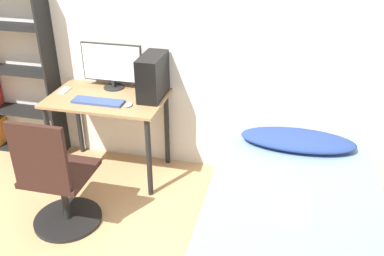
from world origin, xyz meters
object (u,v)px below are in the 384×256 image
at_px(bed, 291,221).
at_px(monitor, 112,65).
at_px(bookshelf, 7,73).
at_px(keyboard, 98,102).
at_px(pc_tower, 153,77).
at_px(office_chair, 58,186).

height_order(bed, monitor, monitor).
height_order(bookshelf, keyboard, bookshelf).
relative_size(bookshelf, pc_tower, 4.41).
bearing_deg(keyboard, bed, -16.72).
xyz_separation_m(bed, monitor, (-1.60, 0.80, 0.72)).
bearing_deg(office_chair, keyboard, 85.38).
bearing_deg(bookshelf, office_chair, -44.63).
bearing_deg(office_chair, monitor, 86.69).
bearing_deg(office_chair, bookshelf, 135.37).
bearing_deg(bed, office_chair, -173.77).
xyz_separation_m(monitor, pc_tower, (0.40, -0.10, -0.03)).
height_order(keyboard, pc_tower, pc_tower).
bearing_deg(pc_tower, bed, -30.26).
xyz_separation_m(bookshelf, pc_tower, (1.43, -0.09, 0.13)).
relative_size(office_chair, bed, 0.52).
height_order(bed, pc_tower, pc_tower).
height_order(monitor, keyboard, monitor).
relative_size(bed, pc_tower, 4.88).
xyz_separation_m(office_chair, keyboard, (0.05, 0.66, 0.38)).
bearing_deg(pc_tower, bookshelf, 176.48).
relative_size(office_chair, keyboard, 2.22).
bearing_deg(pc_tower, office_chair, -117.26).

